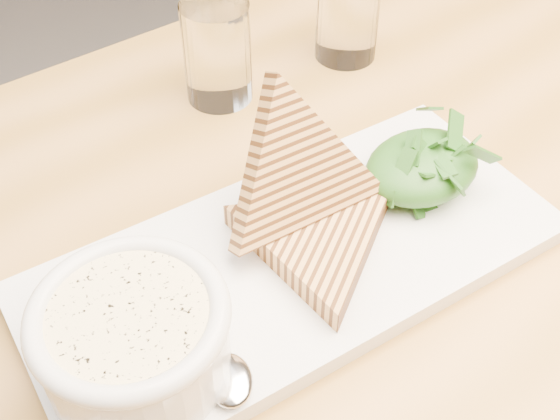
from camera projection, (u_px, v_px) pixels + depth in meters
table_top at (324, 309)px, 0.56m from camera, size 1.28×0.86×0.04m
table_leg_br at (429, 143)px, 1.29m from camera, size 0.06×0.06×0.70m
platter at (295, 260)px, 0.56m from camera, size 0.44×0.23×0.02m
soup_bowl at (135, 344)px, 0.47m from camera, size 0.13×0.13×0.05m
soup at (128, 317)px, 0.45m from camera, size 0.11×0.11×0.01m
bowl_rim at (128, 315)px, 0.44m from camera, size 0.13×0.13×0.01m
sandwich_flat at (317, 241)px, 0.55m from camera, size 0.22×0.22×0.02m
sandwich_lean at (298, 172)px, 0.55m from camera, size 0.18×0.17×0.18m
salad_base at (422, 167)px, 0.60m from camera, size 0.11×0.08×0.04m
arugula_pile at (423, 161)px, 0.59m from camera, size 0.11×0.10×0.05m
spoon_bowl at (229, 380)px, 0.47m from camera, size 0.05×0.05×0.01m
glass_near at (217, 52)px, 0.70m from camera, size 0.07×0.07×0.10m
glass_far at (348, 13)px, 0.75m from camera, size 0.07×0.07×0.10m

